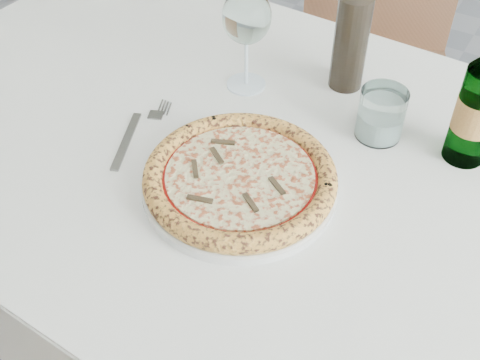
{
  "coord_description": "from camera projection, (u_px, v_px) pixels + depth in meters",
  "views": [
    {
      "loc": [
        0.2,
        -0.49,
        1.43
      ],
      "look_at": [
        -0.15,
        0.09,
        0.78
      ],
      "focal_mm": 45.0,
      "sensor_mm": 36.0,
      "label": 1
    }
  ],
  "objects": [
    {
      "name": "tumbler",
      "position": [
        381.0,
        117.0,
        1.03
      ],
      "size": [
        0.08,
        0.08,
        0.09
      ],
      "color": "white",
      "rests_on": "dining_table"
    },
    {
      "name": "beer_bottle",
      "position": [
        479.0,
        105.0,
        0.94
      ],
      "size": [
        0.07,
        0.07,
        0.27
      ],
      "color": "#1F5E25",
      "rests_on": "dining_table"
    },
    {
      "name": "pizza",
      "position": [
        240.0,
        177.0,
        0.94
      ],
      "size": [
        0.31,
        0.31,
        0.03
      ],
      "color": "#F1CB86",
      "rests_on": "plate"
    },
    {
      "name": "wine_bottle",
      "position": [
        352.0,
        34.0,
        1.09
      ],
      "size": [
        0.06,
        0.06,
        0.26
      ],
      "color": "black",
      "rests_on": "dining_table"
    },
    {
      "name": "dining_table",
      "position": [
        269.0,
        187.0,
        1.08
      ],
      "size": [
        1.6,
        0.99,
        0.76
      ],
      "color": "brown",
      "rests_on": "floor"
    },
    {
      "name": "fork",
      "position": [
        136.0,
        133.0,
        1.06
      ],
      "size": [
        0.07,
        0.21,
        0.0
      ],
      "color": "gray",
      "rests_on": "dining_table"
    },
    {
      "name": "chair_far",
      "position": [
        377.0,
        43.0,
        1.7
      ],
      "size": [
        0.57,
        0.57,
        0.93
      ],
      "color": "brown",
      "rests_on": "floor"
    },
    {
      "name": "plate",
      "position": [
        240.0,
        185.0,
        0.95
      ],
      "size": [
        0.31,
        0.31,
        0.02
      ],
      "color": "white",
      "rests_on": "dining_table"
    },
    {
      "name": "wine_glass",
      "position": [
        247.0,
        19.0,
        1.07
      ],
      "size": [
        0.09,
        0.09,
        0.2
      ],
      "color": "white",
      "rests_on": "dining_table"
    }
  ]
}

